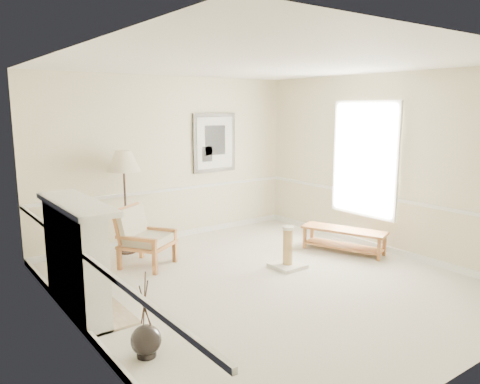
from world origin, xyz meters
name	(u,v)px	position (x,y,z in m)	size (l,w,h in m)	color
ground	(266,283)	(0.00, 0.00, 0.00)	(5.50, 5.50, 0.00)	silver
room	(272,145)	(0.14, 0.08, 1.87)	(5.04, 5.54, 2.92)	beige
fireplace	(76,259)	(-2.34, 0.60, 0.64)	(0.64, 1.64, 1.31)	white
floor_vase	(146,341)	(-2.15, -0.81, 0.16)	(0.29, 0.29, 0.86)	black
armchair	(141,234)	(-1.06, 1.67, 0.48)	(0.96, 0.97, 0.90)	olive
floor_lamp	(124,164)	(-0.99, 2.40, 1.47)	(0.68, 0.68, 1.68)	black
bench	(344,236)	(1.91, 0.32, 0.26)	(0.89, 1.43, 0.39)	olive
scratching_post	(288,255)	(0.64, 0.28, 0.20)	(0.45, 0.45, 0.63)	silver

